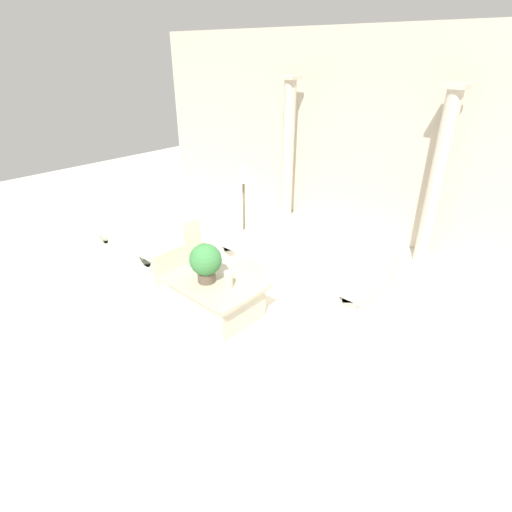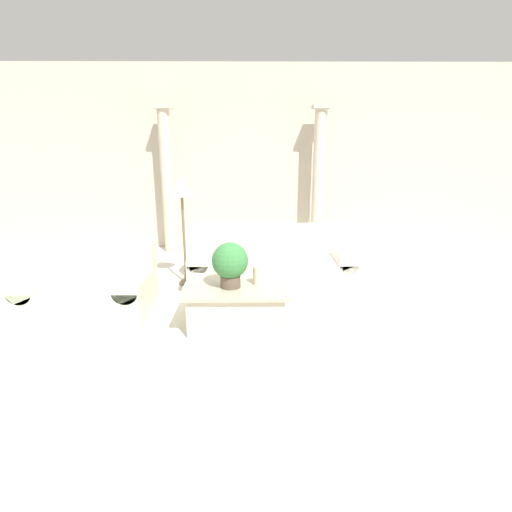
% 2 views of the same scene
% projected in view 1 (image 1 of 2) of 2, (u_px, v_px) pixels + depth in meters
% --- Properties ---
extents(ground_plane, '(16.00, 16.00, 0.00)m').
position_uv_depth(ground_plane, '(243.00, 303.00, 5.06)').
color(ground_plane, silver).
extents(wall_back, '(10.00, 0.06, 3.20)m').
position_uv_depth(wall_back, '(374.00, 139.00, 6.31)').
color(wall_back, beige).
rests_on(wall_back, ground_plane).
extents(sofa_long, '(2.17, 0.86, 0.80)m').
position_uv_depth(sofa_long, '(305.00, 265.00, 5.29)').
color(sofa_long, beige).
rests_on(sofa_long, ground_plane).
extents(loveseat, '(1.35, 0.86, 0.80)m').
position_uv_depth(loveseat, '(153.00, 242.00, 5.91)').
color(loveseat, beige).
rests_on(loveseat, ground_plane).
extents(coffee_table, '(1.11, 0.79, 0.45)m').
position_uv_depth(coffee_table, '(216.00, 296.00, 4.79)').
color(coffee_table, beige).
rests_on(coffee_table, ground_plane).
extents(potted_plant, '(0.37, 0.37, 0.47)m').
position_uv_depth(potted_plant, '(206.00, 261.00, 4.56)').
color(potted_plant, brown).
rests_on(potted_plant, coffee_table).
extents(pillar_candle, '(0.10, 0.10, 0.20)m').
position_uv_depth(pillar_candle, '(228.00, 280.00, 4.52)').
color(pillar_candle, beige).
rests_on(pillar_candle, coffee_table).
extents(floor_lamp, '(0.32, 0.32, 1.47)m').
position_uv_depth(floor_lamp, '(243.00, 178.00, 5.62)').
color(floor_lamp, brown).
rests_on(floor_lamp, ground_plane).
extents(column_left, '(0.29, 0.29, 2.49)m').
position_uv_depth(column_left, '(288.00, 150.00, 7.06)').
color(column_left, beige).
rests_on(column_left, ground_plane).
extents(column_right, '(0.29, 0.29, 2.49)m').
position_uv_depth(column_right, '(437.00, 179.00, 5.50)').
color(column_right, beige).
rests_on(column_right, ground_plane).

